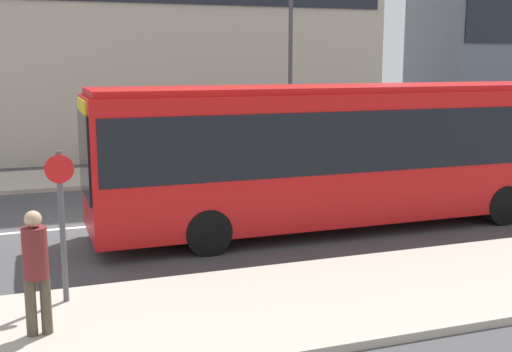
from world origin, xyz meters
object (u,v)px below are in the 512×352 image
Objects in this scene: parked_car_0 at (507,149)px; bus_stop_sign at (62,214)px; pedestrian_near_stop at (36,265)px; city_bus at (346,147)px; street_lamp at (290,50)px.

parked_car_0 is 18.20m from bus_stop_sign.
bus_stop_sign reaches higher than pedestrian_near_stop.
pedestrian_near_stop is 1.31m from bus_stop_sign.
parked_car_0 is 1.92× the size of bus_stop_sign.
parked_car_0 is at bearing 28.18° from pedestrian_near_stop.
parked_car_0 is (9.46, 5.51, -1.24)m from city_bus.
city_bus is at bearing 25.59° from bus_stop_sign.
street_lamp reaches higher than city_bus.
city_bus is 7.92m from street_lamp.
bus_stop_sign is at bearing 67.47° from pedestrian_near_stop.
bus_stop_sign is at bearing -153.93° from city_bus.
city_bus is 1.77× the size of street_lamp.
bus_stop_sign reaches higher than parked_car_0.
bus_stop_sign is at bearing -127.92° from street_lamp.
parked_car_0 is 19.13m from pedestrian_near_stop.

